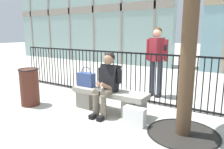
% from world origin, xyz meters
% --- Properties ---
extents(ground_plane, '(60.00, 60.00, 0.00)m').
position_xyz_m(ground_plane, '(0.00, 0.00, 0.00)').
color(ground_plane, '#B2ADA3').
extents(stone_bench, '(1.60, 0.44, 0.45)m').
position_xyz_m(stone_bench, '(0.00, 0.00, 0.27)').
color(stone_bench, gray).
rests_on(stone_bench, ground).
extents(seated_person_with_phone, '(0.52, 0.66, 1.21)m').
position_xyz_m(seated_person_with_phone, '(0.03, -0.13, 0.65)').
color(seated_person_with_phone, '#6B6051').
rests_on(seated_person_with_phone, ground).
extents(handbag_on_bench, '(0.38, 0.16, 0.43)m').
position_xyz_m(handbag_on_bench, '(-0.58, -0.01, 0.60)').
color(handbag_on_bench, '#33477F').
rests_on(handbag_on_bench, stone_bench).
extents(shopping_bag, '(0.39, 0.15, 0.43)m').
position_xyz_m(shopping_bag, '(0.73, -0.31, 0.17)').
color(shopping_bag, white).
rests_on(shopping_bag, ground).
extents(bystander_at_railing, '(0.55, 0.41, 1.71)m').
position_xyz_m(bystander_at_railing, '(0.37, 1.54, 1.00)').
color(bystander_at_railing, '#383D4C').
rests_on(bystander_at_railing, ground).
extents(plaza_railing, '(7.32, 0.04, 1.14)m').
position_xyz_m(plaza_railing, '(-0.00, 0.92, 0.58)').
color(plaza_railing, black).
rests_on(plaza_railing, ground).
extents(trash_can, '(0.43, 0.43, 0.82)m').
position_xyz_m(trash_can, '(-1.69, -0.61, 0.42)').
color(trash_can, '#4C2319').
rests_on(trash_can, ground).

